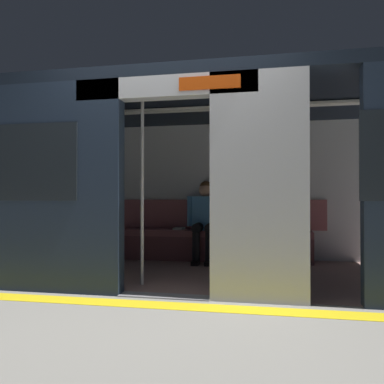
# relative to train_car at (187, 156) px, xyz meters

# --- Properties ---
(ground_plane) EXTENTS (60.00, 60.00, 0.00)m
(ground_plane) POSITION_rel_train_car_xyz_m (-0.05, 1.18, -1.45)
(ground_plane) COLOR gray
(platform_edge_strip) EXTENTS (8.00, 0.24, 0.01)m
(platform_edge_strip) POSITION_rel_train_car_xyz_m (-0.05, 1.48, -1.44)
(platform_edge_strip) COLOR yellow
(platform_edge_strip) RESTS_ON ground_plane
(train_car) EXTENTS (6.40, 2.72, 2.18)m
(train_car) POSITION_rel_train_car_xyz_m (0.00, 0.00, 0.00)
(train_car) COLOR #ADAFB5
(train_car) RESTS_ON ground_plane
(bench_seat) EXTENTS (3.08, 0.44, 0.45)m
(bench_seat) POSITION_rel_train_car_xyz_m (-0.05, -1.03, -1.10)
(bench_seat) COLOR #935156
(bench_seat) RESTS_ON ground_plane
(person_seated) EXTENTS (0.55, 0.68, 1.18)m
(person_seated) POSITION_rel_train_car_xyz_m (-0.07, -0.98, -0.78)
(person_seated) COLOR #4C8CC6
(person_seated) RESTS_ON ground_plane
(handbag) EXTENTS (0.26, 0.15, 0.17)m
(handbag) POSITION_rel_train_car_xyz_m (-0.51, -1.08, -0.91)
(handbag) COLOR maroon
(handbag) RESTS_ON bench_seat
(book) EXTENTS (0.15, 0.22, 0.03)m
(book) POSITION_rel_train_car_xyz_m (0.35, -1.09, -0.98)
(book) COLOR silver
(book) RESTS_ON bench_seat
(grab_pole_door) EXTENTS (0.04, 0.04, 2.04)m
(grab_pole_door) POSITION_rel_train_car_xyz_m (0.33, 0.73, -0.42)
(grab_pole_door) COLOR silver
(grab_pole_door) RESTS_ON ground_plane
(grab_pole_far) EXTENTS (0.04, 0.04, 2.04)m
(grab_pole_far) POSITION_rel_train_car_xyz_m (-0.42, 0.70, -0.42)
(grab_pole_far) COLOR silver
(grab_pole_far) RESTS_ON ground_plane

